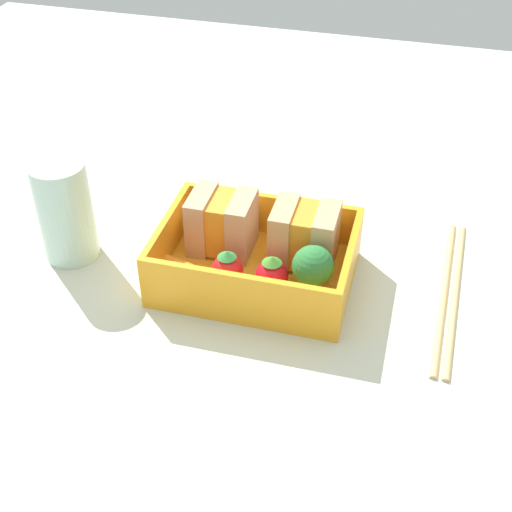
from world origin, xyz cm
name	(u,v)px	position (x,y,z in cm)	size (l,w,h in cm)	color
ground_plane	(256,287)	(0.00, 0.00, -1.00)	(120.00, 120.00, 2.00)	beige
bento_tray	(256,274)	(0.00, 0.00, 0.60)	(17.18, 12.34, 1.20)	orange
bento_rim	(256,251)	(0.00, 0.00, 3.25)	(17.18, 12.34, 4.10)	orange
sandwich_left	(222,223)	(-3.84, 2.37, 3.98)	(5.72, 4.74, 5.57)	tan
sandwich_center_left	(304,236)	(3.84, 2.37, 3.98)	(5.72, 4.74, 5.57)	tan
carrot_stick_far_left	(187,269)	(-5.75, -2.37, 1.84)	(1.29, 1.29, 5.39)	orange
strawberry_left	(227,268)	(-1.97, -2.33, 2.71)	(2.78, 2.78, 3.38)	red
strawberry_far_left	(272,275)	(1.98, -2.23, 2.77)	(2.89, 2.89, 3.49)	red
broccoli_floret	(313,267)	(5.46, -1.96, 4.10)	(3.58, 3.58, 4.84)	#89CA70
chopstick_pair	(450,292)	(17.18, 2.26, 0.35)	(2.21, 20.80, 0.70)	tan
drinking_glass	(65,211)	(-17.80, -0.75, 4.92)	(5.06, 5.06, 9.83)	silver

